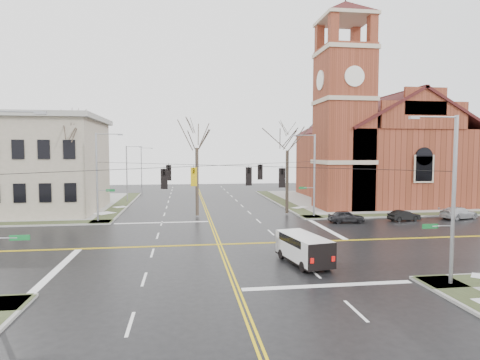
{
  "coord_description": "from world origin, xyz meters",
  "views": [
    {
      "loc": [
        -2.69,
        -30.87,
        7.23
      ],
      "look_at": [
        2.47,
        6.0,
        4.62
      ],
      "focal_mm": 30.0,
      "sensor_mm": 36.0,
      "label": 1
    }
  ],
  "objects": [
    {
      "name": "cargo_van",
      "position": [
        4.87,
        -6.03,
        1.1
      ],
      "size": [
        2.72,
        5.13,
        1.85
      ],
      "rotation": [
        0.0,
        0.0,
        0.18
      ],
      "color": "silver",
      "rests_on": "ground"
    },
    {
      "name": "tree_ne",
      "position": [
        9.08,
        13.97,
        7.89
      ],
      "size": [
        4.0,
        4.0,
        10.89
      ],
      "color": "#362C22",
      "rests_on": "ground"
    },
    {
      "name": "span_wires",
      "position": [
        0.0,
        0.0,
        6.2
      ],
      "size": [
        23.02,
        23.02,
        0.03
      ],
      "color": "black",
      "rests_on": "ground"
    },
    {
      "name": "tree_nw_far",
      "position": [
        -14.26,
        14.06,
        8.99
      ],
      "size": [
        4.0,
        4.0,
        12.44
      ],
      "color": "#362C22",
      "rests_on": "ground"
    },
    {
      "name": "signal_pole_se",
      "position": [
        11.32,
        -11.5,
        4.95
      ],
      "size": [
        2.75,
        0.22,
        9.0
      ],
      "color": "gray",
      "rests_on": "ground"
    },
    {
      "name": "signal_pole_ne",
      "position": [
        11.32,
        11.5,
        4.95
      ],
      "size": [
        2.75,
        0.22,
        9.0
      ],
      "color": "gray",
      "rests_on": "ground"
    },
    {
      "name": "road_markings",
      "position": [
        0.0,
        0.0,
        0.01
      ],
      "size": [
        100.0,
        100.0,
        0.01
      ],
      "color": "gold",
      "rests_on": "ground"
    },
    {
      "name": "parked_car_a",
      "position": [
        13.72,
        7.84,
        0.62
      ],
      "size": [
        3.76,
        1.73,
        1.25
      ],
      "primitive_type": "imported",
      "rotation": [
        0.0,
        0.0,
        1.5
      ],
      "color": "black",
      "rests_on": "ground"
    },
    {
      "name": "parked_car_c",
      "position": [
        26.75,
        8.42,
        0.65
      ],
      "size": [
        4.83,
        2.97,
        1.31
      ],
      "primitive_type": "imported",
      "rotation": [
        0.0,
        0.0,
        1.84
      ],
      "color": "#BBBCBE",
      "rests_on": "ground"
    },
    {
      "name": "parked_car_b",
      "position": [
        20.17,
        8.01,
        0.56
      ],
      "size": [
        3.53,
        1.65,
        1.12
      ],
      "primitive_type": "imported",
      "rotation": [
        0.0,
        0.0,
        1.71
      ],
      "color": "black",
      "rests_on": "ground"
    },
    {
      "name": "church",
      "position": [
        24.76,
        24.78,
        8.43
      ],
      "size": [
        24.28,
        27.48,
        27.5
      ],
      "color": "maroon",
      "rests_on": "ground"
    },
    {
      "name": "traffic_signals",
      "position": [
        -0.0,
        -0.67,
        5.45
      ],
      "size": [
        8.21,
        8.26,
        1.3
      ],
      "color": "black",
      "rests_on": "ground"
    },
    {
      "name": "signal_pole_nw",
      "position": [
        -11.32,
        11.5,
        4.95
      ],
      "size": [
        2.75,
        0.22,
        9.0
      ],
      "color": "gray",
      "rests_on": "ground"
    },
    {
      "name": "streetlight_north_a",
      "position": [
        -10.65,
        28.0,
        4.47
      ],
      "size": [
        2.3,
        0.2,
        8.0
      ],
      "color": "gray",
      "rests_on": "ground"
    },
    {
      "name": "streetlight_north_b",
      "position": [
        -10.65,
        48.0,
        4.47
      ],
      "size": [
        2.3,
        0.2,
        8.0
      ],
      "color": "gray",
      "rests_on": "ground"
    },
    {
      "name": "tree_nw_near",
      "position": [
        -1.27,
        13.81,
        8.19
      ],
      "size": [
        4.0,
        4.0,
        11.32
      ],
      "color": "#362C22",
      "rests_on": "ground"
    },
    {
      "name": "civic_building_a",
      "position": [
        -22.0,
        20.0,
        5.5
      ],
      "size": [
        18.0,
        14.0,
        11.0
      ],
      "primitive_type": "cube",
      "color": "gray",
      "rests_on": "ground"
    },
    {
      "name": "sidewalks",
      "position": [
        0.0,
        0.0,
        0.08
      ],
      "size": [
        80.0,
        80.0,
        0.17
      ],
      "color": "gray",
      "rests_on": "ground"
    },
    {
      "name": "ground",
      "position": [
        0.0,
        0.0,
        0.0
      ],
      "size": [
        120.0,
        120.0,
        0.0
      ],
      "primitive_type": "plane",
      "color": "black",
      "rests_on": "ground"
    }
  ]
}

